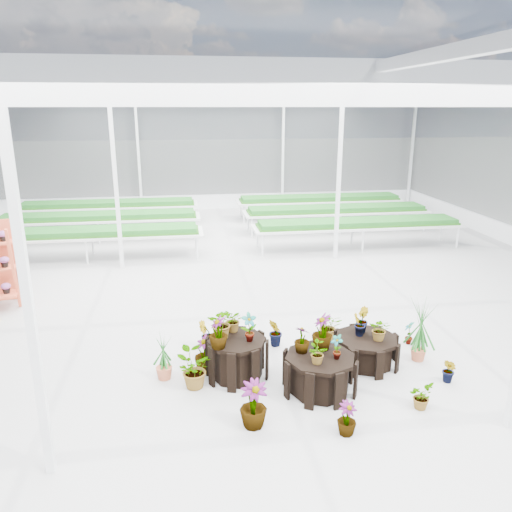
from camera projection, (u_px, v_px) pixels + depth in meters
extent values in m
plane|color=gray|center=(252.00, 321.00, 10.22)|extent=(24.00, 24.00, 0.00)
cylinder|color=black|center=(237.00, 358.00, 8.01)|extent=(1.20, 1.20, 0.66)
cylinder|color=black|center=(319.00, 373.00, 7.62)|extent=(1.35, 1.35, 0.58)
cylinder|color=black|center=(366.00, 350.00, 8.44)|extent=(1.17, 1.17, 0.49)
imported|color=#1B581D|center=(222.00, 323.00, 7.91)|extent=(0.52, 0.47, 0.50)
imported|color=#1B581D|center=(249.00, 327.00, 7.79)|extent=(0.27, 0.21, 0.47)
imported|color=#1B581D|center=(234.00, 320.00, 8.14)|extent=(0.43, 0.45, 0.39)
imported|color=#1B581D|center=(218.00, 332.00, 7.57)|extent=(0.33, 0.33, 0.51)
imported|color=#1B581D|center=(302.00, 339.00, 7.61)|extent=(0.34, 0.34, 0.43)
imported|color=#1B581D|center=(337.00, 347.00, 7.41)|extent=(0.22, 0.24, 0.38)
imported|color=#1B581D|center=(322.00, 332.00, 7.69)|extent=(0.34, 0.34, 0.58)
imported|color=#1B581D|center=(316.00, 353.00, 7.29)|extent=(0.36, 0.38, 0.32)
imported|color=#1B581D|center=(359.00, 325.00, 8.36)|extent=(0.29, 0.27, 0.41)
imported|color=#1B581D|center=(380.00, 329.00, 8.22)|extent=(0.45, 0.44, 0.39)
imported|color=#1B581D|center=(362.00, 320.00, 8.51)|extent=(0.25, 0.29, 0.45)
imported|color=#1B581D|center=(192.00, 370.00, 7.70)|extent=(0.70, 0.66, 0.62)
imported|color=#1B581D|center=(205.00, 353.00, 8.20)|extent=(0.46, 0.46, 0.63)
imported|color=#1B581D|center=(253.00, 405.00, 6.75)|extent=(0.39, 0.39, 0.67)
imported|color=#1B581D|center=(347.00, 419.00, 6.61)|extent=(0.34, 0.34, 0.47)
imported|color=#1B581D|center=(421.00, 396.00, 7.21)|extent=(0.45, 0.46, 0.39)
imported|color=#1B581D|center=(449.00, 371.00, 7.86)|extent=(0.22, 0.25, 0.42)
imported|color=#1B581D|center=(409.00, 333.00, 9.16)|extent=(0.25, 0.28, 0.45)
imported|color=#1B581D|center=(329.00, 326.00, 9.32)|extent=(0.56, 0.51, 0.53)
imported|color=#1B581D|center=(276.00, 333.00, 9.04)|extent=(0.26, 0.32, 0.55)
imported|color=#1B581D|center=(206.00, 335.00, 8.98)|extent=(0.37, 0.35, 0.53)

